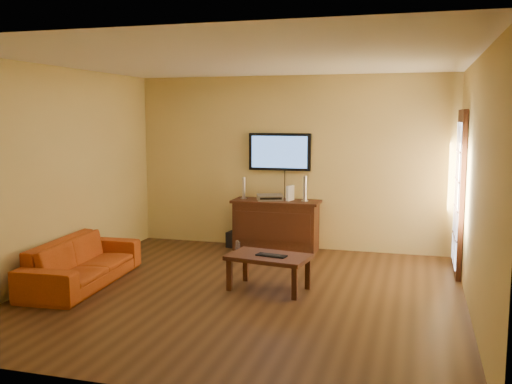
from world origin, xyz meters
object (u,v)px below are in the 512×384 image
at_px(media_console, 276,225).
at_px(av_receiver, 270,197).
at_px(bottle, 238,247).
at_px(subwoofer, 236,239).
at_px(keyboard, 272,255).
at_px(speaker_left, 244,189).
at_px(speaker_right, 305,190).
at_px(coffee_table, 269,260).
at_px(sofa, 82,255).
at_px(game_console, 290,193).
at_px(television, 280,152).

xyz_separation_m(media_console, av_receiver, (-0.10, -0.01, 0.43)).
bearing_deg(bottle, subwoofer, 111.92).
xyz_separation_m(media_console, keyboard, (0.46, -2.07, 0.04)).
height_order(speaker_left, bottle, speaker_left).
bearing_deg(speaker_right, subwoofer, 179.89).
bearing_deg(coffee_table, speaker_right, 89.20).
xyz_separation_m(sofa, game_console, (2.09, 2.46, 0.53)).
bearing_deg(speaker_right, television, 157.43).
xyz_separation_m(media_console, television, (-0.00, 0.22, 1.12)).
relative_size(media_console, television, 1.37).
distance_m(television, game_console, 0.68).
bearing_deg(subwoofer, game_console, 6.19).
xyz_separation_m(subwoofer, bottle, (0.18, -0.45, -0.02)).
height_order(sofa, game_console, game_console).
xyz_separation_m(coffee_table, av_receiver, (-0.51, 2.02, 0.46)).
height_order(sofa, speaker_right, speaker_right).
xyz_separation_m(media_console, coffee_table, (0.42, -2.03, -0.03)).
bearing_deg(av_receiver, television, 46.07).
bearing_deg(bottle, speaker_left, 94.89).
bearing_deg(sofa, bottle, -38.72).
relative_size(game_console, bottle, 1.07).
bearing_deg(media_console, game_console, 10.06).
bearing_deg(keyboard, coffee_table, 136.96).
height_order(game_console, bottle, game_console).
bearing_deg(bottle, media_console, 40.22).
relative_size(av_receiver, keyboard, 1.02).
bearing_deg(speaker_right, keyboard, -89.61).
bearing_deg(speaker_right, speaker_left, -179.04).
relative_size(speaker_right, game_console, 1.67).
height_order(television, game_console, television).
distance_m(television, subwoofer, 1.56).
distance_m(media_console, game_console, 0.55).
bearing_deg(subwoofer, bottle, -62.11).
height_order(coffee_table, sofa, sofa).
bearing_deg(sofa, subwoofer, -30.21).
relative_size(sofa, speaker_left, 5.54).
bearing_deg(game_console, av_receiver, -150.91).
distance_m(coffee_table, keyboard, 0.09).
bearing_deg(coffee_table, bottle, 119.40).
height_order(coffee_table, bottle, coffee_table).
bearing_deg(media_console, av_receiver, -173.05).
relative_size(speaker_right, subwoofer, 1.59).
relative_size(coffee_table, av_receiver, 2.63).
height_order(av_receiver, game_console, game_console).
xyz_separation_m(coffee_table, speaker_left, (-0.94, 2.04, 0.58)).
bearing_deg(television, coffee_table, -79.49).
height_order(television, sofa, television).
relative_size(coffee_table, speaker_left, 3.00).
relative_size(television, keyboard, 2.59).
xyz_separation_m(speaker_right, av_receiver, (-0.54, -0.04, -0.13)).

